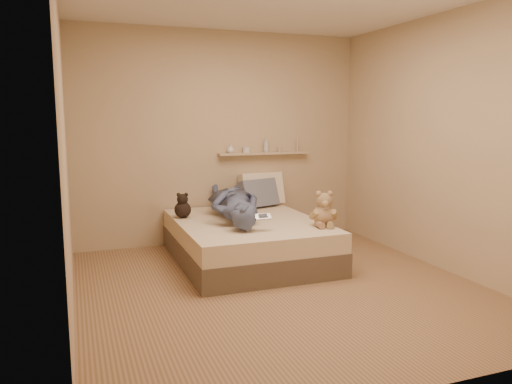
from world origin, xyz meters
name	(u,v)px	position (x,y,z in m)	size (l,w,h in m)	color
room	(281,147)	(0.00, 0.00, 1.30)	(3.80, 3.80, 3.80)	#976E4E
bed	(247,240)	(0.00, 0.93, 0.22)	(1.50, 1.90, 0.45)	brown
game_console	(263,217)	(-0.03, 0.38, 0.60)	(0.17, 0.07, 0.06)	#B2B4BA
teddy_bear	(324,212)	(0.64, 0.37, 0.60)	(0.29, 0.30, 0.37)	tan
dark_plush	(183,207)	(-0.63, 1.29, 0.57)	(0.19, 0.19, 0.28)	black
pillow_cream	(262,189)	(0.49, 1.76, 0.65)	(0.55, 0.16, 0.40)	beige
pillow_grey	(259,194)	(0.39, 1.62, 0.62)	(0.50, 0.14, 0.34)	slate
person	(234,202)	(-0.11, 1.06, 0.63)	(0.55, 1.50, 0.36)	#484F71
wall_shelf	(264,153)	(0.55, 1.84, 1.10)	(1.20, 0.12, 0.03)	tan
shelf_bottles	(254,148)	(0.42, 1.84, 1.18)	(0.99, 0.11, 0.17)	white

